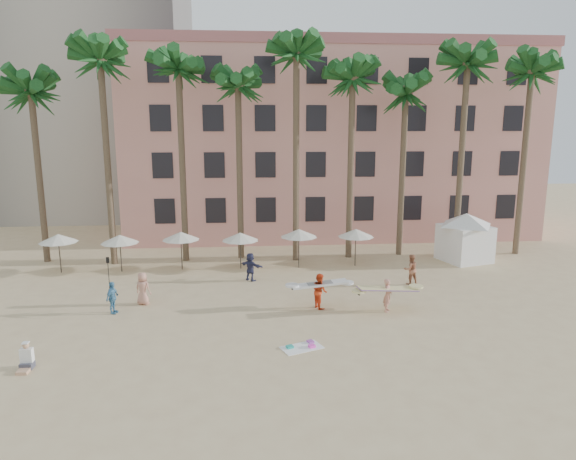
{
  "coord_description": "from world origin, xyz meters",
  "views": [
    {
      "loc": [
        -0.48,
        -21.7,
        9.74
      ],
      "look_at": [
        1.74,
        6.0,
        4.0
      ],
      "focal_mm": 32.0,
      "sensor_mm": 36.0,
      "label": 1
    }
  ],
  "objects_px": {
    "carrier_yellow": "(388,293)",
    "carrier_white": "(320,290)",
    "pink_hotel": "(327,143)",
    "cabana": "(465,233)"
  },
  "relations": [
    {
      "from": "carrier_yellow",
      "to": "carrier_white",
      "type": "bearing_deg",
      "value": 166.56
    },
    {
      "from": "carrier_yellow",
      "to": "carrier_white",
      "type": "relative_size",
      "value": 1.09
    },
    {
      "from": "pink_hotel",
      "to": "carrier_white",
      "type": "distance_m",
      "value": 22.97
    },
    {
      "from": "cabana",
      "to": "carrier_yellow",
      "type": "distance_m",
      "value": 12.82
    },
    {
      "from": "pink_hotel",
      "to": "carrier_white",
      "type": "relative_size",
      "value": 11.45
    },
    {
      "from": "cabana",
      "to": "carrier_white",
      "type": "xyz_separation_m",
      "value": [
        -11.83,
        -8.85,
        -1.06
      ]
    },
    {
      "from": "pink_hotel",
      "to": "carrier_yellow",
      "type": "bearing_deg",
      "value": -90.44
    },
    {
      "from": "pink_hotel",
      "to": "carrier_yellow",
      "type": "xyz_separation_m",
      "value": [
        -0.17,
        -22.41,
        -6.99
      ]
    },
    {
      "from": "carrier_yellow",
      "to": "carrier_white",
      "type": "height_order",
      "value": "carrier_white"
    },
    {
      "from": "carrier_white",
      "to": "cabana",
      "type": "bearing_deg",
      "value": 36.79
    }
  ]
}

